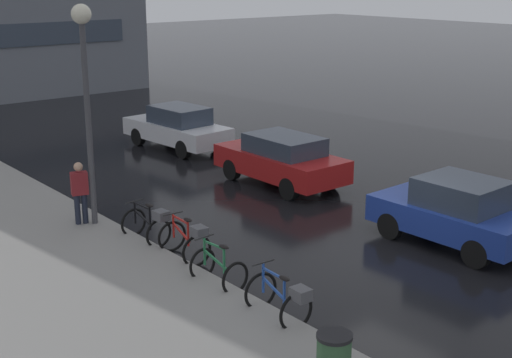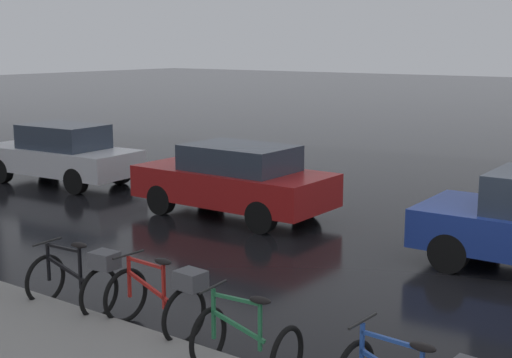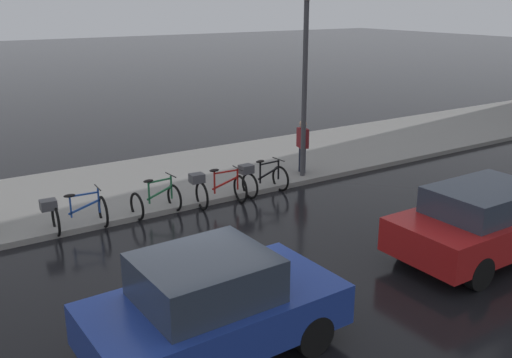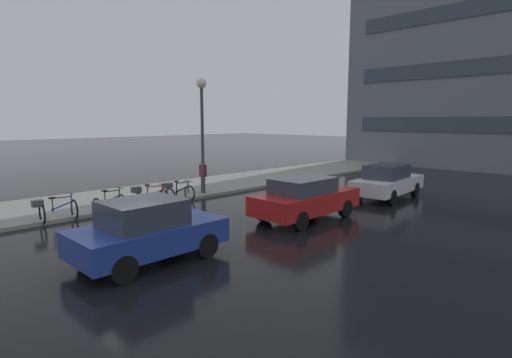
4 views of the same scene
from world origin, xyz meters
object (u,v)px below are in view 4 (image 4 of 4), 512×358
(bicycle_nearest, at_px, (54,209))
(car_red, at_px, (305,198))
(bicycle_farthest, at_px, (177,192))
(bicycle_third, at_px, (149,196))
(car_blue, at_px, (147,231))
(pedestrian, at_px, (203,175))
(bicycle_second, at_px, (110,204))
(car_white, at_px, (387,181))
(streetlamp, at_px, (202,113))

(bicycle_nearest, bearing_deg, car_red, 48.73)
(bicycle_farthest, bearing_deg, bicycle_nearest, -92.34)
(bicycle_nearest, height_order, bicycle_third, bicycle_third)
(car_blue, bearing_deg, pedestrian, 133.99)
(bicycle_second, bearing_deg, car_white, 60.39)
(car_red, xyz_separation_m, car_white, (0.16, 5.81, -0.01))
(car_red, bearing_deg, bicycle_second, -141.28)
(bicycle_farthest, relative_size, pedestrian, 0.81)
(bicycle_nearest, xyz_separation_m, bicycle_second, (0.03, 1.98, -0.10))
(bicycle_nearest, relative_size, car_red, 0.33)
(bicycle_third, distance_m, pedestrian, 3.52)
(car_blue, bearing_deg, car_white, 88.79)
(car_blue, relative_size, streetlamp, 0.70)
(car_red, xyz_separation_m, streetlamp, (-6.11, 0.07, 3.11))
(car_white, height_order, pedestrian, pedestrian)
(pedestrian, bearing_deg, streetlamp, -35.28)
(bicycle_nearest, xyz_separation_m, bicycle_farthest, (0.20, 4.91, 0.01))
(bicycle_second, height_order, car_red, car_red)
(bicycle_third, xyz_separation_m, car_white, (5.67, 8.95, 0.27))
(car_blue, bearing_deg, streetlamp, 133.60)
(streetlamp, bearing_deg, car_white, 42.51)
(bicycle_third, distance_m, car_blue, 6.25)
(car_white, bearing_deg, pedestrian, -139.56)
(bicycle_nearest, distance_m, car_white, 13.79)
(car_white, xyz_separation_m, streetlamp, (-6.27, -5.74, 3.12))
(bicycle_nearest, xyz_separation_m, bicycle_third, (0.30, 3.49, 0.02))
(streetlamp, bearing_deg, bicycle_nearest, -87.44)
(bicycle_third, relative_size, car_blue, 0.38)
(bicycle_second, height_order, bicycle_third, bicycle_third)
(bicycle_third, relative_size, streetlamp, 0.26)
(car_white, distance_m, pedestrian, 8.57)
(car_blue, distance_m, car_white, 12.06)
(bicycle_second, xyz_separation_m, car_blue, (5.68, -1.60, 0.41))
(bicycle_third, xyz_separation_m, pedestrian, (-0.86, 3.38, 0.46))
(bicycle_second, height_order, bicycle_farthest, bicycle_farthest)
(car_white, relative_size, streetlamp, 0.82)
(car_blue, xyz_separation_m, streetlamp, (-6.01, 6.31, 3.10))
(bicycle_third, distance_m, bicycle_farthest, 1.43)
(bicycle_nearest, distance_m, car_blue, 5.73)
(pedestrian, height_order, streetlamp, streetlamp)
(bicycle_nearest, height_order, bicycle_farthest, bicycle_farthest)
(car_blue, relative_size, car_red, 0.90)
(pedestrian, relative_size, streetlamp, 0.31)
(car_white, bearing_deg, bicycle_farthest, -127.48)
(bicycle_farthest, xyz_separation_m, car_blue, (5.51, -4.53, 0.29))
(bicycle_second, distance_m, car_white, 12.03)
(bicycle_second, relative_size, pedestrian, 0.65)
(bicycle_nearest, height_order, pedestrian, pedestrian)
(bicycle_second, relative_size, car_blue, 0.29)
(bicycle_third, bearing_deg, bicycle_second, -100.29)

